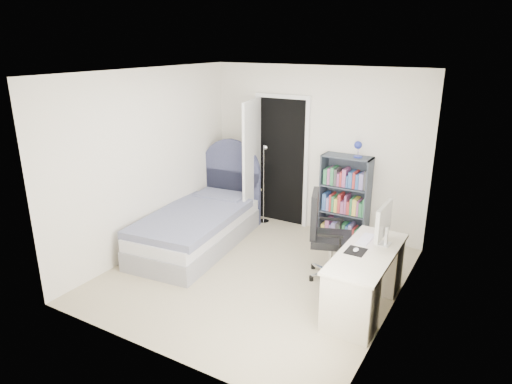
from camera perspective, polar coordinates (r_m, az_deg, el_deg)
The scene contains 8 objects.
room_shell at distance 5.42m, azimuth -0.11°, elevation 1.44°, with size 3.50×3.70×2.60m.
door at distance 7.11m, azimuth 0.82°, elevation 3.78°, with size 0.92×0.81×2.06m.
bed at distance 6.66m, azimuth -7.01°, elevation -3.97°, with size 1.27×2.32×1.37m.
nightstand at distance 7.55m, azimuth -1.33°, elevation -0.53°, with size 0.39×0.39×0.58m.
floor_lamp at distance 7.30m, azimuth 1.02°, elevation 0.06°, with size 0.19×0.19×1.30m.
bookcase at distance 6.83m, azimuth 11.09°, elevation -1.06°, with size 0.71×0.30×1.51m.
desk at distance 5.22m, azimuth 13.54°, elevation -10.28°, with size 0.56×1.40×1.15m.
office_chair at distance 5.68m, azimuth 8.59°, elevation -4.87°, with size 0.63×0.64×1.11m.
Camera 1 is at (2.62, -4.47, 2.84)m, focal length 32.00 mm.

